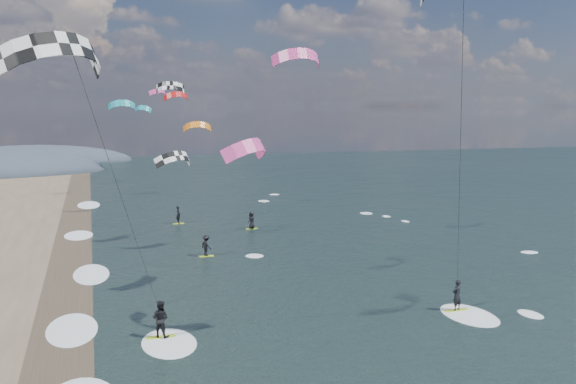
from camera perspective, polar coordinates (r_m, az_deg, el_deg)
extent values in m
cube|color=#382D23|center=(30.30, -19.78, -14.56)|extent=(3.00, 240.00, 0.00)
ellipsoid|color=#3D4756|center=(139.04, -21.93, 2.44)|extent=(40.00, 18.00, 7.00)
cube|color=#B4D625|center=(37.15, 14.74, -10.16)|extent=(1.39, 0.42, 0.06)
imported|color=black|center=(36.89, 14.79, -8.85)|extent=(0.73, 0.61, 1.71)
ellipsoid|color=white|center=(36.67, 15.81, -10.48)|extent=(2.60, 4.20, 0.12)
cylinder|color=black|center=(31.90, 15.06, 3.40)|extent=(0.02, 0.02, 17.03)
cube|color=#B4D625|center=(32.66, -11.23, -12.55)|extent=(1.42, 0.44, 0.07)
imported|color=black|center=(32.35, -11.27, -10.99)|extent=(1.11, 1.06, 1.81)
ellipsoid|color=white|center=(31.95, -10.53, -13.06)|extent=(2.60, 4.20, 0.12)
cylinder|color=black|center=(27.84, -14.56, -0.58)|extent=(0.02, 0.02, 13.97)
cube|color=#B4D625|center=(48.92, -7.26, -5.66)|extent=(1.10, 0.35, 0.05)
imported|color=black|center=(48.73, -7.27, -4.73)|extent=(1.01, 1.18, 1.59)
cube|color=#B4D625|center=(59.30, -3.25, -3.27)|extent=(1.10, 0.35, 0.05)
imported|color=black|center=(59.15, -3.26, -2.50)|extent=(0.74, 0.89, 1.57)
cube|color=#B4D625|center=(62.66, -9.70, -2.78)|extent=(1.10, 0.35, 0.05)
imported|color=black|center=(62.51, -9.72, -1.99)|extent=(0.51, 0.68, 1.69)
ellipsoid|color=white|center=(34.95, -17.41, -11.46)|extent=(2.40, 5.40, 0.11)
ellipsoid|color=white|center=(45.50, -17.38, -7.00)|extent=(2.40, 5.40, 0.11)
ellipsoid|color=white|center=(59.17, -17.35, -3.66)|extent=(2.40, 5.40, 0.11)
ellipsoid|color=white|center=(76.92, -17.34, -1.11)|extent=(2.40, 5.40, 0.11)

